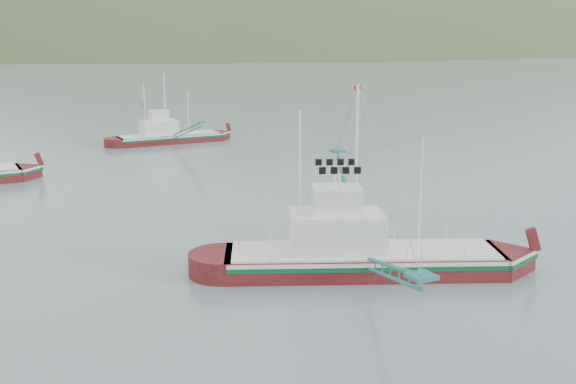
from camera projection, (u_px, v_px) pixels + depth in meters
name	position (u px, v px, depth m)	size (l,w,h in m)	color
ground	(335.00, 266.00, 41.81)	(1200.00, 1200.00, 0.00)	slate
main_boat	(362.00, 232.00, 40.16)	(15.82, 26.64, 11.36)	#500D0E
bg_boat_far	(168.00, 133.00, 87.85)	(12.63, 22.83, 9.24)	#500D0E
headland_right	(320.00, 51.00, 522.11)	(684.00, 432.00, 306.00)	#3F522A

